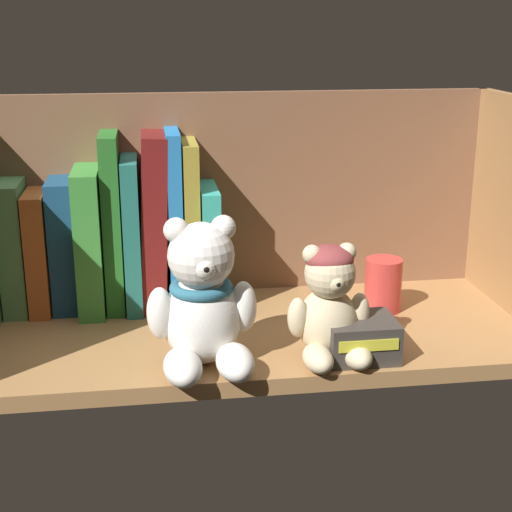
{
  "coord_description": "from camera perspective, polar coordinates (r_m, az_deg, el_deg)",
  "views": [
    {
      "loc": [
        -12.18,
        -90.27,
        40.4
      ],
      "look_at": [
        0.92,
        0.0,
        11.75
      ],
      "focal_mm": 53.52,
      "sensor_mm": 36.0,
      "label": 1
    }
  ],
  "objects": [
    {
      "name": "book_4",
      "position": [
        1.06,
        -12.26,
        1.37
      ],
      "size": [
        3.4,
        14.32,
        19.49
      ],
      "primitive_type": "cube",
      "color": "#378736",
      "rests_on": "shelf_board"
    },
    {
      "name": "teddy_bear_smaller",
      "position": [
        0.89,
        5.53,
        -3.68
      ],
      "size": [
        10.07,
        10.27,
        13.74
      ],
      "color": "beige",
      "rests_on": "shelf_board"
    },
    {
      "name": "book_10",
      "position": [
        1.07,
        -3.59,
        1.0
      ],
      "size": [
        2.39,
        14.38,
        16.64
      ],
      "primitive_type": "cube",
      "color": "teal",
      "rests_on": "shelf_board"
    },
    {
      "name": "book_3",
      "position": [
        1.07,
        -14.15,
        0.88
      ],
      "size": [
        3.3,
        9.52,
        17.92
      ],
      "primitive_type": "cube",
      "color": "navy",
      "rests_on": "shelf_board"
    },
    {
      "name": "book_8",
      "position": [
        1.05,
        -6.13,
        2.86
      ],
      "size": [
        1.85,
        12.29,
        24.16
      ],
      "primitive_type": "cube",
      "color": "#2272BC",
      "rests_on": "shelf_board"
    },
    {
      "name": "book_5",
      "position": [
        1.05,
        -10.64,
        2.61
      ],
      "size": [
        2.39,
        11.66,
        23.97
      ],
      "primitive_type": "cube",
      "color": "#246422",
      "rests_on": "shelf_board"
    },
    {
      "name": "book_9",
      "position": [
        1.06,
        -4.94,
        2.54
      ],
      "size": [
        2.02,
        12.85,
        22.77
      ],
      "primitive_type": "cube",
      "color": "olive",
      "rests_on": "shelf_board"
    },
    {
      "name": "book_1",
      "position": [
        1.08,
        -17.55,
        0.7
      ],
      "size": [
        3.15,
        9.89,
        17.85
      ],
      "primitive_type": "cube",
      "color": "#4F804E",
      "rests_on": "shelf_board"
    },
    {
      "name": "shelf_board",
      "position": [
        0.99,
        -0.53,
        -5.95
      ],
      "size": [
        71.13,
        29.61,
        2.0
      ],
      "primitive_type": "cube",
      "color": "#9E7042",
      "rests_on": "ground"
    },
    {
      "name": "pillar_candle",
      "position": [
        1.05,
        9.48,
        -2.13
      ],
      "size": [
        5.01,
        5.01,
        7.28
      ],
      "primitive_type": "cylinder",
      "color": "#C63833",
      "rests_on": "shelf_board"
    },
    {
      "name": "teddy_bear_larger",
      "position": [
        0.86,
        -4.01,
        -3.62
      ],
      "size": [
        12.78,
        13.02,
        17.44
      ],
      "color": "white",
      "rests_on": "shelf_board"
    },
    {
      "name": "book_7",
      "position": [
        1.05,
        -7.66,
        2.72
      ],
      "size": [
        4.27,
        12.31,
        23.98
      ],
      "primitive_type": "cube",
      "rotation": [
        0.0,
        0.04,
        0.0
      ],
      "color": "maroon",
      "rests_on": "shelf_board"
    },
    {
      "name": "book_6",
      "position": [
        1.06,
        -9.24,
        1.83
      ],
      "size": [
        2.24,
        13.22,
        20.74
      ],
      "primitive_type": "cube",
      "rotation": [
        0.0,
        0.0,
        0.0
      ],
      "color": "#1E655C",
      "rests_on": "shelf_board"
    },
    {
      "name": "shelf_back_panel",
      "position": [
        1.09,
        -1.64,
        4.16
      ],
      "size": [
        73.53,
        1.2,
        30.61
      ],
      "primitive_type": "cube",
      "color": "brown",
      "rests_on": "ground"
    },
    {
      "name": "book_2",
      "position": [
        1.07,
        -15.84,
        0.42
      ],
      "size": [
        2.74,
        10.73,
        16.46
      ],
      "primitive_type": "cube",
      "color": "#AD5626",
      "rests_on": "shelf_board"
    },
    {
      "name": "small_product_box",
      "position": [
        0.91,
        7.79,
        -6.09
      ],
      "size": [
        8.19,
        7.23,
        4.74
      ],
      "color": "#38332D",
      "rests_on": "shelf_board"
    }
  ]
}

